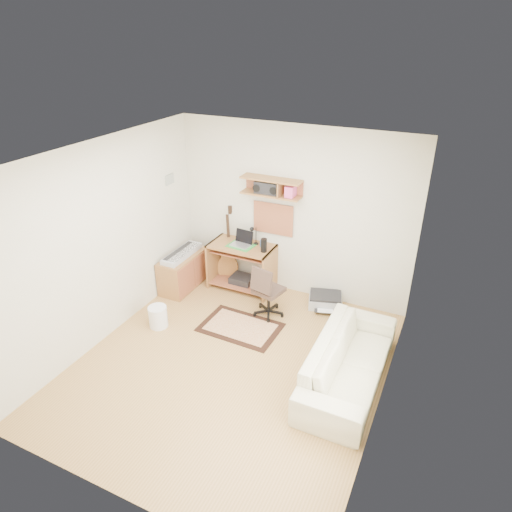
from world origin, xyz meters
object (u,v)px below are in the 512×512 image
at_px(task_chair, 269,290).
at_px(printer, 325,301).
at_px(desk, 242,267).
at_px(cabinet, 183,271).
at_px(sofa, 350,355).

height_order(task_chair, printer, task_chair).
bearing_deg(desk, task_chair, -36.95).
relative_size(task_chair, printer, 1.70).
xyz_separation_m(cabinet, printer, (2.23, 0.41, -0.19)).
distance_m(desk, task_chair, 0.87).
xyz_separation_m(printer, sofa, (0.73, -1.44, 0.29)).
height_order(cabinet, sofa, sofa).
relative_size(cabinet, sofa, 0.47).
xyz_separation_m(desk, cabinet, (-0.87, -0.36, -0.10)).
height_order(task_chair, sofa, task_chair).
bearing_deg(task_chair, desk, 155.95).
distance_m(task_chair, printer, 0.95).
bearing_deg(printer, sofa, -79.93).
relative_size(desk, printer, 2.07).
bearing_deg(printer, desk, 165.58).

